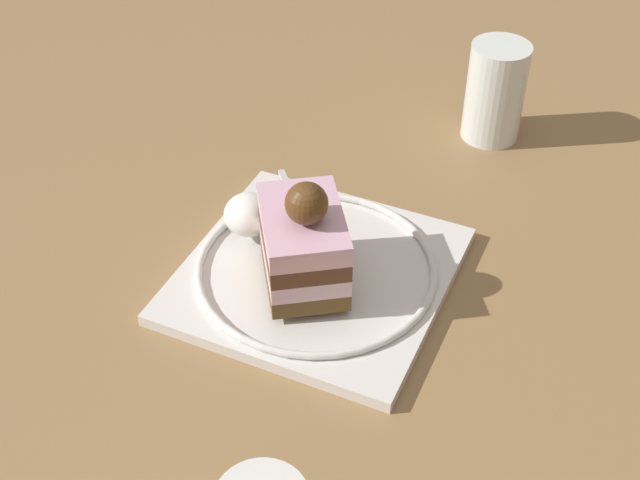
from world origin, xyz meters
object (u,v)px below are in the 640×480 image
at_px(cake_slice, 306,244).
at_px(fork, 297,209).
at_px(drink_glass_near, 495,96).
at_px(dessert_plate, 320,274).
at_px(whipped_cream_dollop, 249,214).

distance_m(cake_slice, fork, 0.10).
bearing_deg(drink_glass_near, fork, 74.08).
xyz_separation_m(dessert_plate, drink_glass_near, (-0.01, -0.29, 0.04)).
height_order(dessert_plate, fork, fork).
distance_m(dessert_plate, drink_glass_near, 0.30).
bearing_deg(fork, drink_glass_near, -105.92).
relative_size(dessert_plate, cake_slice, 2.32).
height_order(cake_slice, drink_glass_near, cake_slice).
relative_size(dessert_plate, whipped_cream_dollop, 5.85).
xyz_separation_m(cake_slice, whipped_cream_dollop, (0.08, -0.02, -0.02)).
xyz_separation_m(dessert_plate, cake_slice, (0.00, 0.02, 0.05)).
bearing_deg(drink_glass_near, whipped_cream_dollop, 73.31).
height_order(whipped_cream_dollop, drink_glass_near, drink_glass_near).
distance_m(cake_slice, drink_glass_near, 0.31).
relative_size(cake_slice, whipped_cream_dollop, 2.53).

